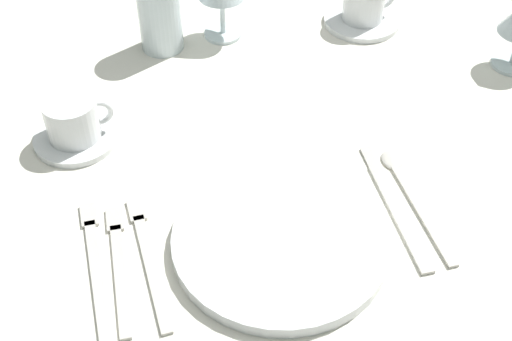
% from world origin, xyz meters
% --- Properties ---
extents(dining_table, '(1.80, 1.11, 0.74)m').
position_xyz_m(dining_table, '(0.00, 0.00, 0.66)').
color(dining_table, silver).
rests_on(dining_table, ground).
extents(dinner_plate, '(0.28, 0.28, 0.02)m').
position_xyz_m(dinner_plate, '(-0.01, -0.26, 0.75)').
color(dinner_plate, white).
rests_on(dinner_plate, dining_table).
extents(fork_outer, '(0.03, 0.22, 0.00)m').
position_xyz_m(fork_outer, '(-0.17, -0.23, 0.74)').
color(fork_outer, beige).
rests_on(fork_outer, dining_table).
extents(fork_inner, '(0.03, 0.21, 0.00)m').
position_xyz_m(fork_inner, '(-0.21, -0.24, 0.74)').
color(fork_inner, beige).
rests_on(fork_inner, dining_table).
extents(fork_salad, '(0.02, 0.23, 0.00)m').
position_xyz_m(fork_salad, '(-0.24, -0.23, 0.74)').
color(fork_salad, beige).
rests_on(fork_salad, dining_table).
extents(dinner_knife, '(0.02, 0.23, 0.00)m').
position_xyz_m(dinner_knife, '(0.16, -0.24, 0.74)').
color(dinner_knife, beige).
rests_on(dinner_knife, dining_table).
extents(spoon_soup, '(0.03, 0.22, 0.01)m').
position_xyz_m(spoon_soup, '(0.19, -0.22, 0.74)').
color(spoon_soup, beige).
rests_on(spoon_soup, dining_table).
extents(saucer_left, '(0.12, 0.12, 0.01)m').
position_xyz_m(saucer_left, '(-0.24, 0.01, 0.74)').
color(saucer_left, white).
rests_on(saucer_left, dining_table).
extents(coffee_cup_left, '(0.10, 0.08, 0.06)m').
position_xyz_m(coffee_cup_left, '(-0.24, 0.01, 0.78)').
color(coffee_cup_left, white).
rests_on(coffee_cup_left, saucer_left).
extents(saucer_right, '(0.14, 0.14, 0.01)m').
position_xyz_m(saucer_right, '(0.28, 0.20, 0.74)').
color(saucer_right, white).
rests_on(saucer_right, dining_table).
extents(coffee_cup_right, '(0.10, 0.07, 0.07)m').
position_xyz_m(coffee_cup_right, '(0.28, 0.20, 0.78)').
color(coffee_cup_right, white).
rests_on(coffee_cup_right, saucer_right).
extents(drink_tumbler, '(0.07, 0.07, 0.14)m').
position_xyz_m(drink_tumbler, '(-0.07, 0.22, 0.80)').
color(drink_tumbler, silver).
rests_on(drink_tumbler, dining_table).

